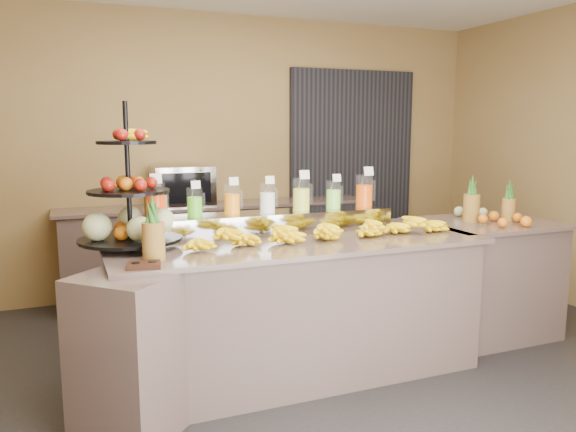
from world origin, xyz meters
TOP-DOWN VIEW (x-y plane):
  - ground at (0.00, 0.00)m, footprint 6.00×6.00m
  - room_envelope at (0.19, 0.79)m, footprint 6.04×5.02m
  - buffet_counter at (-0.12, 0.26)m, footprint 2.75×1.25m
  - right_counter at (1.70, 0.40)m, footprint 1.08×0.88m
  - back_ledge at (0.00, 2.25)m, footprint 3.10×0.55m
  - pitcher_tray at (-0.10, 0.58)m, footprint 1.85×0.30m
  - juice_pitcher_orange_a at (-0.88, 0.58)m, footprint 0.13×0.13m
  - juice_pitcher_green at (-0.62, 0.58)m, footprint 0.11×0.11m
  - juice_pitcher_orange_b at (-0.36, 0.58)m, footprint 0.11×0.12m
  - juice_pitcher_milk at (-0.10, 0.58)m, footprint 0.11×0.12m
  - juice_pitcher_lemon at (0.16, 0.58)m, footprint 0.13×0.13m
  - juice_pitcher_lime at (0.42, 0.58)m, footprint 0.11×0.12m
  - juice_pitcher_orange_c at (0.68, 0.58)m, footprint 0.13×0.14m
  - banana_heap at (0.17, 0.25)m, footprint 1.91×0.17m
  - fruit_stand at (-1.02, 0.47)m, footprint 0.69×0.69m
  - condiment_caddy at (-1.06, -0.10)m, footprint 0.19×0.16m
  - pineapple_left_a at (-0.98, 0.05)m, footprint 0.13×0.13m
  - pineapple_left_b at (-0.86, 0.72)m, footprint 0.15×0.15m
  - right_fruit_pile at (1.72, 0.31)m, footprint 0.41×0.39m
  - oven_warmer at (-0.36, 2.25)m, footprint 0.58×0.41m

SIDE VIEW (x-z plane):
  - ground at x=0.00m, z-range 0.00..0.00m
  - buffet_counter at x=-0.12m, z-range 0.00..0.93m
  - back_ledge at x=0.00m, z-range 0.00..0.93m
  - right_counter at x=1.70m, z-range 0.00..0.93m
  - condiment_caddy at x=-1.06m, z-range 0.93..0.96m
  - right_fruit_pile at x=1.72m, z-range 0.89..1.11m
  - banana_heap at x=0.17m, z-range 0.92..1.08m
  - pitcher_tray at x=-0.10m, z-range 0.93..1.08m
  - pineapple_left_a at x=-0.98m, z-range 0.88..1.25m
  - pineapple_left_b at x=-0.86m, z-range 0.88..1.32m
  - oven_warmer at x=-0.36m, z-range 0.93..1.31m
  - fruit_stand at x=-1.02m, z-range 0.71..1.61m
  - juice_pitcher_green at x=-0.62m, z-range 1.04..1.29m
  - juice_pitcher_lime at x=0.42m, z-range 1.04..1.30m
  - juice_pitcher_milk at x=-0.10m, z-range 1.04..1.31m
  - juice_pitcher_orange_b at x=-0.36m, z-range 1.04..1.31m
  - juice_pitcher_lemon at x=0.16m, z-range 1.03..1.34m
  - juice_pitcher_orange_a at x=-0.88m, z-range 1.03..1.34m
  - juice_pitcher_orange_c at x=0.68m, z-range 1.03..1.35m
  - room_envelope at x=0.19m, z-range 0.47..3.29m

